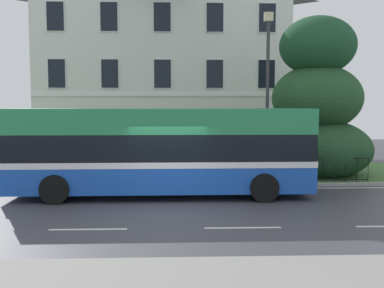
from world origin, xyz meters
The scene contains 7 objects.
ground_plane centered at (0.00, 1.22, -0.01)m, with size 60.00×56.00×0.18m.
georgian_townhouse centered at (-0.46, 17.55, 6.07)m, with size 14.96×11.00×11.84m.
iron_verge_railing centered at (-0.46, 4.40, 0.62)m, with size 16.97×0.04×0.97m.
evergreen_tree centered at (6.64, 6.59, 3.06)m, with size 4.50×4.50×7.23m.
single_decker_bus centered at (-0.23, 2.45, 1.62)m, with size 10.39×2.74×3.07m.
street_lamp_post centered at (4.13, 5.60, 4.06)m, with size 0.36×0.24×6.90m.
litter_bin centered at (-5.16, 5.04, 0.73)m, with size 0.52×0.52×1.21m.
Camera 1 is at (0.25, -13.11, 3.18)m, focal length 41.72 mm.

